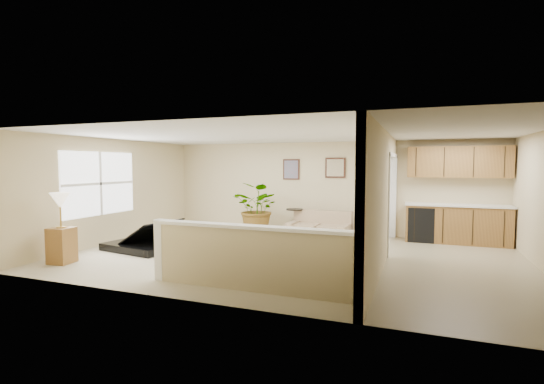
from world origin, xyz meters
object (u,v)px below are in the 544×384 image
at_px(piano, 149,221).
at_px(lamp_stand, 61,233).
at_px(small_plant, 368,230).
at_px(piano_bench, 204,241).
at_px(loveseat, 319,224).
at_px(accent_table, 295,218).
at_px(palm_plant, 258,209).

bearing_deg(piano, lamp_stand, -100.70).
bearing_deg(lamp_stand, piano, 70.05).
bearing_deg(lamp_stand, small_plant, 40.12).
xyz_separation_m(piano_bench, loveseat, (1.90, 2.59, 0.08)).
bearing_deg(accent_table, palm_plant, -158.69).
bearing_deg(palm_plant, lamp_stand, -118.64).
distance_m(piano_bench, lamp_stand, 2.74).
height_order(piano_bench, loveseat, loveseat).
xyz_separation_m(piano_bench, accent_table, (1.15, 2.86, 0.18)).
distance_m(piano, small_plant, 5.27).
bearing_deg(palm_plant, loveseat, 2.99).
xyz_separation_m(piano_bench, palm_plant, (0.23, 2.50, 0.43)).
height_order(loveseat, lamp_stand, lamp_stand).
height_order(accent_table, small_plant, accent_table).
relative_size(piano, loveseat, 1.25).
xyz_separation_m(accent_table, lamp_stand, (-3.24, -4.60, 0.14)).
xyz_separation_m(loveseat, accent_table, (-0.75, 0.27, 0.10)).
relative_size(piano_bench, palm_plant, 0.52).
relative_size(accent_table, palm_plant, 0.46).
bearing_deg(piano, palm_plant, 65.10).
bearing_deg(loveseat, piano_bench, -123.11).
height_order(piano_bench, small_plant, small_plant).
bearing_deg(piano, piano_bench, 7.82).
height_order(piano, accent_table, piano).
distance_m(piano, lamp_stand, 1.89).
xyz_separation_m(palm_plant, small_plant, (2.89, 0.14, -0.44)).
relative_size(loveseat, palm_plant, 1.08).
relative_size(piano, accent_table, 2.94).
relative_size(palm_plant, lamp_stand, 1.10).
bearing_deg(small_plant, lamp_stand, -139.88).
relative_size(accent_table, small_plant, 1.14).
xyz_separation_m(accent_table, palm_plant, (-0.92, -0.36, 0.25)).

